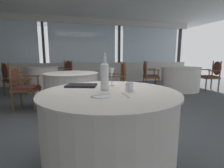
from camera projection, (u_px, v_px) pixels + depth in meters
name	position (u px, v px, depth m)	size (l,w,h in m)	color
ground_plane	(110.00, 121.00, 2.83)	(14.61, 14.61, 0.00)	#4C5156
window_wall_far	(84.00, 58.00, 6.67)	(9.61, 0.14, 2.62)	beige
foreground_table	(110.00, 128.00, 1.65)	(1.34, 1.34, 0.76)	white
side_plate	(101.00, 96.00, 1.38)	(0.17, 0.17, 0.01)	white
butter_knife	(101.00, 95.00, 1.38)	(0.18, 0.02, 0.00)	silver
dinner_fork	(125.00, 95.00, 1.42)	(0.18, 0.02, 0.00)	silver
water_bottle	(105.00, 75.00, 1.62)	(0.08, 0.08, 0.37)	white
wine_glass	(112.00, 73.00, 1.86)	(0.07, 0.07, 0.21)	white
water_tumbler	(129.00, 87.00, 1.58)	(0.08, 0.08, 0.08)	white
menu_book	(82.00, 86.00, 1.84)	(0.33, 0.21, 0.02)	black
background_table_0	(43.00, 79.00, 5.26)	(1.00, 1.00, 0.76)	white
dining_chair_0_0	(11.00, 77.00, 4.50)	(0.65, 0.66, 0.94)	brown
dining_chair_0_1	(66.00, 72.00, 5.97)	(0.65, 0.66, 0.96)	brown
background_table_1	(180.00, 79.00, 5.34)	(1.21, 1.21, 0.76)	white
dining_chair_1_0	(212.00, 74.00, 5.30)	(0.57, 0.62, 0.96)	brown
dining_chair_1_1	(148.00, 73.00, 5.32)	(0.57, 0.62, 0.96)	brown
background_table_2	(72.00, 90.00, 3.49)	(1.14, 1.14, 0.76)	white
dining_chair_2_0	(118.00, 81.00, 3.58)	(0.53, 0.58, 0.98)	brown
dining_chair_2_1	(22.00, 84.00, 3.34)	(0.53, 0.58, 0.91)	brown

